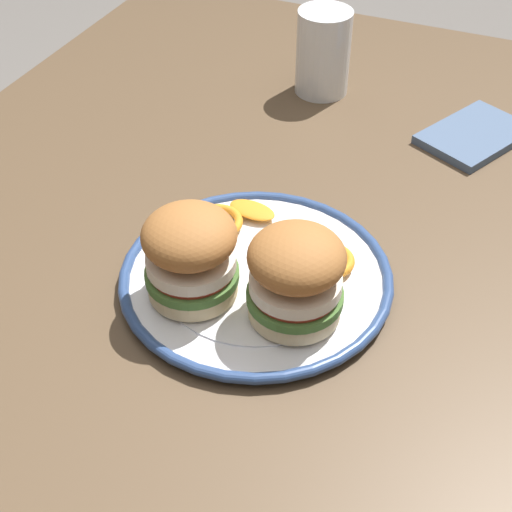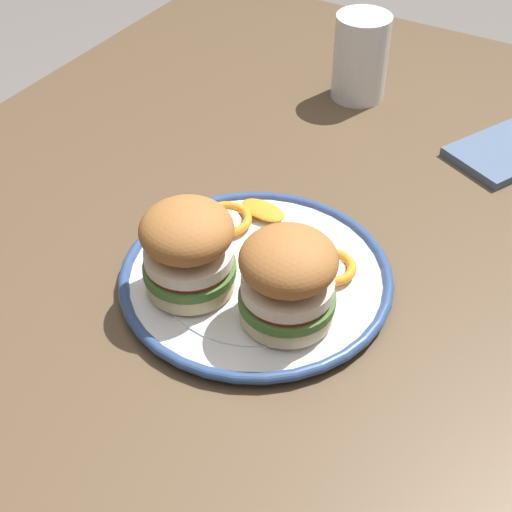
# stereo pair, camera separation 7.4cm
# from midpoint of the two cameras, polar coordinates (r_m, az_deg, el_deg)

# --- Properties ---
(dining_table) EXTENTS (1.40, 1.06, 0.75)m
(dining_table) POSITION_cam_midpoint_polar(r_m,az_deg,el_deg) (0.88, 3.39, -5.73)
(dining_table) COLOR brown
(dining_table) RESTS_ON ground
(dinner_plate) EXTENTS (0.30, 0.30, 0.02)m
(dinner_plate) POSITION_cam_midpoint_polar(r_m,az_deg,el_deg) (0.80, 2.65, -1.75)
(dinner_plate) COLOR white
(dinner_plate) RESTS_ON dining_table
(sandwich_half_left) EXTENTS (0.11, 0.11, 0.10)m
(sandwich_half_left) POSITION_cam_midpoint_polar(r_m,az_deg,el_deg) (0.72, 5.42, -1.83)
(sandwich_half_left) COLOR beige
(sandwich_half_left) RESTS_ON dinner_plate
(sandwich_half_right) EXTENTS (0.10, 0.10, 0.10)m
(sandwich_half_right) POSITION_cam_midpoint_polar(r_m,az_deg,el_deg) (0.75, -2.42, 0.50)
(sandwich_half_right) COLOR beige
(sandwich_half_right) RESTS_ON dinner_plate
(orange_peel_curled) EXTENTS (0.08, 0.08, 0.01)m
(orange_peel_curled) POSITION_cam_midpoint_polar(r_m,az_deg,el_deg) (0.86, 0.16, 2.75)
(orange_peel_curled) COLOR orange
(orange_peel_curled) RESTS_ON dinner_plate
(orange_peel_strip_long) EXTENTS (0.06, 0.06, 0.01)m
(orange_peel_strip_long) POSITION_cam_midpoint_polar(r_m,az_deg,el_deg) (0.81, 4.89, -0.27)
(orange_peel_strip_long) COLOR orange
(orange_peel_strip_long) RESTS_ON dinner_plate
(orange_peel_strip_short) EXTENTS (0.04, 0.06, 0.01)m
(orange_peel_strip_short) POSITION_cam_midpoint_polar(r_m,az_deg,el_deg) (0.87, 2.99, 3.43)
(orange_peel_strip_short) COLOR orange
(orange_peel_strip_short) RESTS_ON dinner_plate
(orange_peel_small_curl) EXTENTS (0.06, 0.06, 0.01)m
(orange_peel_small_curl) POSITION_cam_midpoint_polar(r_m,az_deg,el_deg) (0.80, 8.36, -0.94)
(orange_peel_small_curl) COLOR orange
(orange_peel_small_curl) RESTS_ON dinner_plate
(drinking_glass) EXTENTS (0.08, 0.08, 0.12)m
(drinking_glass) POSITION_cam_midpoint_polar(r_m,az_deg,el_deg) (1.13, 9.90, 14.31)
(drinking_glass) COLOR white
(drinking_glass) RESTS_ON dining_table
(folded_napkin) EXTENTS (0.18, 0.16, 0.01)m
(folded_napkin) POSITION_cam_midpoint_polar(r_m,az_deg,el_deg) (1.07, 20.61, 7.44)
(folded_napkin) COLOR slate
(folded_napkin) RESTS_ON dining_table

